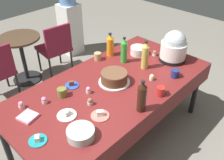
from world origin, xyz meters
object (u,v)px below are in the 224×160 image
object	(u,v)px
cupcake_berry	(44,100)
cupcake_cocoa	(88,90)
cupcake_lemon	(90,102)
coffee_mug_red	(161,91)
dessert_plate_coral	(100,115)
water_cooler	(70,22)
dessert_plate_white	(67,114)
coffee_mug_tan	(98,56)
frosted_layer_cake	(114,78)
coffee_mug_navy	(175,73)
cupcake_rose	(152,77)
round_cafe_table	(22,51)
cupcake_vanilla	(21,105)
soda_bottle_lime_soda	(124,51)
ceramic_snack_bowl	(138,51)
cupcake_mint	(155,53)
maroon_chair_right	(55,46)
coffee_mug_olive	(62,92)
soda_bottle_cola	(142,97)
dessert_plate_teal	(38,140)
glass_salad_bowl	(81,133)
soda_bottle_ginger_ale	(145,56)
potluck_table	(112,89)
slow_cooker	(174,47)
dessert_plate_cobalt	(72,85)

from	to	relation	value
cupcake_berry	cupcake_cocoa	bearing A→B (deg)	-25.09
cupcake_lemon	coffee_mug_red	distance (m)	0.68
dessert_plate_coral	water_cooler	size ratio (longest dim) A/B	0.13
dessert_plate_white	coffee_mug_tan	distance (m)	0.99
frosted_layer_cake	coffee_mug_navy	bearing A→B (deg)	-37.27
coffee_mug_red	cupcake_rose	bearing A→B (deg)	55.41
round_cafe_table	frosted_layer_cake	bearing A→B (deg)	-87.19
cupcake_vanilla	soda_bottle_lime_soda	world-z (taller)	soda_bottle_lime_soda
ceramic_snack_bowl	cupcake_mint	distance (m)	0.20
coffee_mug_red	maroon_chair_right	size ratio (longest dim) A/B	0.15
dessert_plate_white	coffee_mug_navy	bearing A→B (deg)	-16.77
coffee_mug_olive	frosted_layer_cake	bearing A→B (deg)	-22.14
cupcake_lemon	cupcake_vanilla	world-z (taller)	same
soda_bottle_cola	coffee_mug_olive	bearing A→B (deg)	118.02
ceramic_snack_bowl	dessert_plate_teal	xyz separation A→B (m)	(-1.62, -0.31, -0.04)
frosted_layer_cake	cupcake_rose	bearing A→B (deg)	-40.14
cupcake_mint	coffee_mug_red	xyz separation A→B (m)	(-0.60, -0.50, 0.01)
round_cafe_table	coffee_mug_navy	bearing A→B (deg)	-74.43
cupcake_rose	dessert_plate_teal	bearing A→B (deg)	173.65
round_cafe_table	soda_bottle_cola	bearing A→B (deg)	-91.55
glass_salad_bowl	water_cooler	world-z (taller)	water_cooler
cupcake_rose	coffee_mug_navy	bearing A→B (deg)	-32.97
cupcake_cocoa	soda_bottle_ginger_ale	distance (m)	0.76
cupcake_rose	dessert_plate_coral	bearing A→B (deg)	-179.70
potluck_table	coffee_mug_red	bearing A→B (deg)	-67.49
dessert_plate_coral	soda_bottle_ginger_ale	distance (m)	0.93
dessert_plate_white	water_cooler	xyz separation A→B (m)	(1.64, 2.04, -0.17)
cupcake_berry	cupcake_vanilla	bearing A→B (deg)	152.03
cupcake_cocoa	water_cooler	distance (m)	2.33
dessert_plate_white	dessert_plate_coral	bearing A→B (deg)	-47.72
coffee_mug_olive	coffee_mug_red	distance (m)	0.94
frosted_layer_cake	dessert_plate_teal	world-z (taller)	frosted_layer_cake
slow_cooker	cupcake_rose	distance (m)	0.53
coffee_mug_tan	ceramic_snack_bowl	bearing A→B (deg)	-30.62
soda_bottle_ginger_ale	soda_bottle_cola	size ratio (longest dim) A/B	1.05
dessert_plate_cobalt	cupcake_rose	world-z (taller)	cupcake_rose
frosted_layer_cake	ceramic_snack_bowl	bearing A→B (deg)	17.28
cupcake_cocoa	cupcake_rose	bearing A→B (deg)	-27.45
dessert_plate_coral	coffee_mug_olive	world-z (taller)	coffee_mug_olive
dessert_plate_teal	maroon_chair_right	world-z (taller)	maroon_chair_right
cupcake_rose	coffee_mug_olive	distance (m)	0.93
potluck_table	coffee_mug_olive	world-z (taller)	coffee_mug_olive
ceramic_snack_bowl	cupcake_cocoa	world-z (taller)	ceramic_snack_bowl
frosted_layer_cake	cupcake_mint	size ratio (longest dim) A/B	4.80
cupcake_berry	potluck_table	bearing A→B (deg)	-20.63
dessert_plate_teal	water_cooler	distance (m)	2.89
dessert_plate_teal	cupcake_cocoa	xyz separation A→B (m)	(0.68, 0.17, 0.02)
soda_bottle_ginger_ale	coffee_mug_red	xyz separation A→B (m)	(-0.29, -0.42, -0.11)
glass_salad_bowl	coffee_mug_tan	bearing A→B (deg)	39.90
cupcake_berry	coffee_mug_tan	distance (m)	0.92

